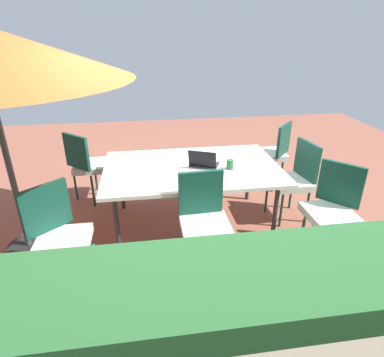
{
  "coord_description": "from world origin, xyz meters",
  "views": [
    {
      "loc": [
        0.51,
        3.44,
        2.22
      ],
      "look_at": [
        0.0,
        0.0,
        0.6
      ],
      "focal_mm": 30.68,
      "sensor_mm": 36.0,
      "label": 1
    }
  ],
  "objects_px": {
    "chair_west": "(294,177)",
    "chair_northeast": "(58,234)",
    "dining_table": "(192,170)",
    "chair_northwest": "(332,207)",
    "chair_southeast": "(88,163)",
    "chair_southwest": "(273,151)",
    "chair_north": "(204,218)",
    "cup": "(230,164)",
    "laptop": "(204,163)"
  },
  "relations": [
    {
      "from": "laptop",
      "to": "chair_north",
      "type": "bearing_deg",
      "value": 104.59
    },
    {
      "from": "chair_southeast",
      "to": "cup",
      "type": "height_order",
      "value": "chair_southeast"
    },
    {
      "from": "chair_west",
      "to": "cup",
      "type": "bearing_deg",
      "value": -92.17
    },
    {
      "from": "chair_southwest",
      "to": "laptop",
      "type": "bearing_deg",
      "value": -10.82
    },
    {
      "from": "cup",
      "to": "dining_table",
      "type": "bearing_deg",
      "value": -16.92
    },
    {
      "from": "chair_northeast",
      "to": "chair_southeast",
      "type": "height_order",
      "value": "same"
    },
    {
      "from": "dining_table",
      "to": "chair_west",
      "type": "relative_size",
      "value": 2.05
    },
    {
      "from": "chair_northwest",
      "to": "cup",
      "type": "distance_m",
      "value": 1.15
    },
    {
      "from": "chair_north",
      "to": "cup",
      "type": "xyz_separation_m",
      "value": [
        -0.42,
        -0.68,
        0.25
      ]
    },
    {
      "from": "chair_northwest",
      "to": "cup",
      "type": "relative_size",
      "value": 8.97
    },
    {
      "from": "chair_southwest",
      "to": "chair_northwest",
      "type": "relative_size",
      "value": 1.0
    },
    {
      "from": "chair_southwest",
      "to": "chair_northeast",
      "type": "bearing_deg",
      "value": -14.04
    },
    {
      "from": "chair_north",
      "to": "cup",
      "type": "height_order",
      "value": "chair_north"
    },
    {
      "from": "chair_northwest",
      "to": "chair_north",
      "type": "distance_m",
      "value": 1.34
    },
    {
      "from": "chair_west",
      "to": "chair_southeast",
      "type": "height_order",
      "value": "same"
    },
    {
      "from": "chair_northeast",
      "to": "chair_southwest",
      "type": "bearing_deg",
      "value": -7.47
    },
    {
      "from": "chair_northwest",
      "to": "chair_north",
      "type": "xyz_separation_m",
      "value": [
        1.33,
        0.03,
        0.0
      ]
    },
    {
      "from": "chair_west",
      "to": "laptop",
      "type": "distance_m",
      "value": 1.15
    },
    {
      "from": "chair_northeast",
      "to": "chair_north",
      "type": "distance_m",
      "value": 1.32
    },
    {
      "from": "chair_southeast",
      "to": "cup",
      "type": "relative_size",
      "value": 8.97
    },
    {
      "from": "chair_northwest",
      "to": "cup",
      "type": "bearing_deg",
      "value": -168.27
    },
    {
      "from": "chair_southwest",
      "to": "chair_northeast",
      "type": "distance_m",
      "value": 3.18
    },
    {
      "from": "chair_west",
      "to": "chair_northeast",
      "type": "bearing_deg",
      "value": -80.47
    },
    {
      "from": "dining_table",
      "to": "chair_west",
      "type": "height_order",
      "value": "chair_west"
    },
    {
      "from": "dining_table",
      "to": "cup",
      "type": "height_order",
      "value": "cup"
    },
    {
      "from": "chair_west",
      "to": "laptop",
      "type": "relative_size",
      "value": 2.49
    },
    {
      "from": "chair_southeast",
      "to": "cup",
      "type": "distance_m",
      "value": 1.97
    },
    {
      "from": "dining_table",
      "to": "chair_southwest",
      "type": "bearing_deg",
      "value": -146.66
    },
    {
      "from": "cup",
      "to": "chair_southwest",
      "type": "bearing_deg",
      "value": -132.39
    },
    {
      "from": "chair_southwest",
      "to": "chair_west",
      "type": "distance_m",
      "value": 0.91
    },
    {
      "from": "chair_southwest",
      "to": "chair_southeast",
      "type": "relative_size",
      "value": 1.0
    },
    {
      "from": "chair_north",
      "to": "cup",
      "type": "bearing_deg",
      "value": 55.33
    },
    {
      "from": "dining_table",
      "to": "chair_northwest",
      "type": "distance_m",
      "value": 1.55
    },
    {
      "from": "chair_west",
      "to": "chair_southeast",
      "type": "relative_size",
      "value": 1.0
    },
    {
      "from": "chair_west",
      "to": "chair_northwest",
      "type": "relative_size",
      "value": 1.0
    },
    {
      "from": "chair_southwest",
      "to": "laptop",
      "type": "distance_m",
      "value": 1.51
    },
    {
      "from": "chair_southeast",
      "to": "chair_northeast",
      "type": "bearing_deg",
      "value": 131.33
    },
    {
      "from": "dining_table",
      "to": "cup",
      "type": "distance_m",
      "value": 0.45
    },
    {
      "from": "chair_northwest",
      "to": "chair_southeast",
      "type": "height_order",
      "value": "same"
    },
    {
      "from": "chair_southeast",
      "to": "chair_southwest",
      "type": "bearing_deg",
      "value": -136.21
    },
    {
      "from": "dining_table",
      "to": "chair_north",
      "type": "bearing_deg",
      "value": 89.63
    },
    {
      "from": "chair_northeast",
      "to": "chair_north",
      "type": "relative_size",
      "value": 1.0
    },
    {
      "from": "chair_southwest",
      "to": "chair_west",
      "type": "bearing_deg",
      "value": 37.98
    },
    {
      "from": "chair_northeast",
      "to": "cup",
      "type": "xyz_separation_m",
      "value": [
        -1.74,
        -0.75,
        0.25
      ]
    },
    {
      "from": "dining_table",
      "to": "chair_northeast",
      "type": "height_order",
      "value": "chair_northeast"
    },
    {
      "from": "chair_southeast",
      "to": "chair_north",
      "type": "xyz_separation_m",
      "value": [
        -1.29,
        1.61,
        0.0
      ]
    },
    {
      "from": "cup",
      "to": "chair_west",
      "type": "bearing_deg",
      "value": -173.73
    },
    {
      "from": "cup",
      "to": "chair_north",
      "type": "bearing_deg",
      "value": 58.37
    },
    {
      "from": "chair_north",
      "to": "laptop",
      "type": "bearing_deg",
      "value": 77.1
    },
    {
      "from": "dining_table",
      "to": "chair_southwest",
      "type": "xyz_separation_m",
      "value": [
        -1.33,
        -0.87,
        -0.15
      ]
    }
  ]
}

